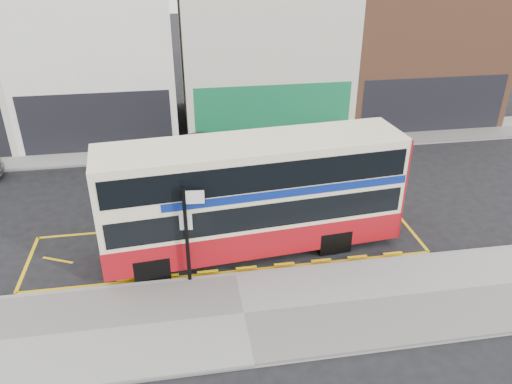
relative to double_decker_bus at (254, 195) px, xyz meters
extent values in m
plane|color=black|center=(-0.88, -1.28, -2.17)|extent=(120.00, 120.00, 0.00)
cube|color=gray|center=(-0.88, -3.58, -2.09)|extent=(40.00, 4.00, 0.15)
cube|color=gray|center=(-0.88, -1.65, -2.09)|extent=(40.00, 0.15, 0.15)
cube|color=gray|center=(-0.88, 9.72, -2.09)|extent=(50.00, 3.00, 0.15)
cube|color=white|center=(-6.38, 13.72, 2.33)|extent=(8.00, 8.00, 9.00)
cube|color=black|center=(-6.38, 9.74, -0.57)|extent=(7.36, 0.06, 3.20)
cube|color=black|center=(-6.38, 9.76, -0.77)|extent=(5.60, 0.04, 2.00)
cube|color=beige|center=(2.62, 13.72, 2.08)|extent=(9.00, 8.00, 8.50)
cube|color=#136E40|center=(2.62, 9.74, -0.57)|extent=(8.28, 0.06, 3.20)
cube|color=black|center=(2.62, 9.76, -0.77)|extent=(6.30, 0.04, 2.00)
cube|color=#91573A|center=(11.62, 13.72, 1.58)|extent=(9.00, 8.00, 7.50)
cube|color=black|center=(11.62, 9.74, -0.57)|extent=(8.28, 0.06, 3.20)
cube|color=black|center=(11.62, 9.76, -0.77)|extent=(6.30, 0.04, 2.00)
cube|color=#F9E8BD|center=(-0.03, 0.00, 0.05)|extent=(10.45, 3.27, 3.78)
cube|color=#9D0C14|center=(-0.03, 0.00, -1.33)|extent=(10.49, 3.31, 1.03)
cube|color=#9D0C14|center=(5.06, 0.46, 0.05)|extent=(0.28, 2.37, 3.78)
cube|color=black|center=(-0.03, 0.00, -0.20)|extent=(10.05, 3.29, 0.89)
cube|color=black|center=(-0.03, 0.00, 1.20)|extent=(10.05, 3.29, 0.93)
cube|color=navy|center=(0.90, 0.08, 0.54)|extent=(8.41, 3.13, 0.28)
cube|color=black|center=(-5.13, -0.47, -0.44)|extent=(0.26, 2.15, 1.50)
cube|color=black|center=(-5.13, -0.47, 1.20)|extent=(0.26, 2.15, 0.93)
cube|color=black|center=(-5.12, -0.47, 0.45)|extent=(0.20, 1.63, 0.33)
cube|color=#F9E8BD|center=(-0.03, 0.00, 1.90)|extent=(10.44, 3.17, 0.11)
cylinder|color=black|center=(-3.57, -1.38, -1.70)|extent=(0.95, 0.35, 0.93)
cylinder|color=black|center=(-3.76, 0.71, -1.70)|extent=(0.95, 0.35, 0.93)
cylinder|color=black|center=(2.76, -0.80, -1.70)|extent=(0.95, 0.35, 0.93)
cylinder|color=black|center=(2.57, 1.29, -1.70)|extent=(0.95, 0.35, 0.93)
cube|color=black|center=(-2.38, -1.68, -0.35)|extent=(0.12, 0.12, 3.34)
cube|color=white|center=(-2.04, -1.71, 0.99)|extent=(0.60, 0.09, 0.49)
cube|color=white|center=(-2.37, -1.61, 0.10)|extent=(0.39, 0.06, 0.56)
imported|color=#46494E|center=(-0.94, 7.45, -1.43)|extent=(4.73, 2.50, 1.48)
imported|color=white|center=(6.02, 8.14, -1.54)|extent=(4.53, 2.42, 1.25)
cylinder|color=#332516|center=(6.81, 11.07, -1.12)|extent=(0.24, 0.24, 2.09)
camera|label=1|loc=(-2.38, -14.89, 8.02)|focal=35.00mm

